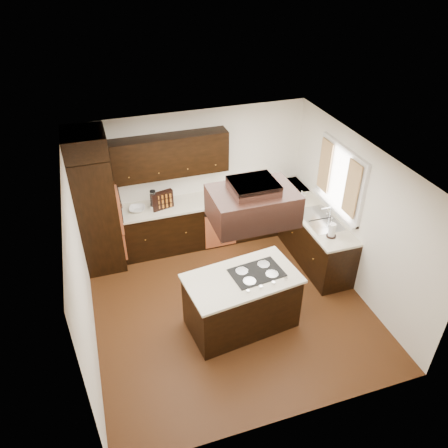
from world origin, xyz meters
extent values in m
cube|color=#5B3115|center=(0.00, 0.00, -0.01)|extent=(4.20, 4.20, 0.02)
cube|color=silver|center=(0.00, 0.00, 2.51)|extent=(4.20, 4.20, 0.02)
cube|color=white|center=(0.00, 2.11, 1.25)|extent=(4.20, 0.02, 2.50)
cube|color=white|center=(0.00, -2.11, 1.25)|extent=(4.20, 0.02, 2.50)
cube|color=white|center=(-2.11, 0.00, 1.25)|extent=(0.02, 4.20, 2.50)
cube|color=white|center=(2.11, 0.00, 1.25)|extent=(0.02, 4.20, 2.50)
cube|color=black|center=(-1.78, 1.71, 1.06)|extent=(0.65, 0.75, 2.12)
cube|color=#BE5D36|center=(-1.43, 1.71, 1.12)|extent=(0.05, 0.62, 0.78)
cube|color=black|center=(0.03, 1.80, 0.44)|extent=(2.93, 0.60, 0.88)
cube|color=black|center=(1.80, 0.90, 0.44)|extent=(0.60, 2.40, 0.88)
cube|color=beige|center=(0.03, 1.79, 0.90)|extent=(2.93, 0.63, 0.04)
cube|color=beige|center=(1.79, 0.90, 0.90)|extent=(0.63, 2.40, 0.04)
cube|color=black|center=(-0.43, 1.93, 1.81)|extent=(2.00, 0.34, 0.72)
cube|color=#BE5D36|center=(0.33, 1.50, 0.40)|extent=(0.60, 0.05, 0.72)
cube|color=white|center=(2.07, 0.55, 1.65)|extent=(0.06, 1.32, 1.12)
cube|color=white|center=(2.10, 0.55, 1.65)|extent=(0.00, 1.20, 1.00)
cube|color=beige|center=(2.01, 0.13, 1.70)|extent=(0.02, 0.34, 0.90)
cube|color=beige|center=(2.01, 0.97, 1.70)|extent=(0.02, 0.34, 0.90)
cube|color=silver|center=(1.80, 0.55, 0.92)|extent=(0.52, 0.84, 0.01)
cube|color=black|center=(0.03, -0.44, 0.44)|extent=(1.64, 1.03, 0.88)
cube|color=beige|center=(0.03, -0.44, 0.90)|extent=(1.70, 1.09, 0.04)
cube|color=black|center=(0.26, -0.42, 0.93)|extent=(0.79, 0.57, 0.01)
cube|color=black|center=(0.10, -0.55, 2.16)|extent=(1.05, 0.72, 0.42)
cube|color=black|center=(0.10, -0.55, 2.44)|extent=(0.55, 0.50, 0.13)
cylinder|color=silver|center=(-0.82, 1.73, 0.97)|extent=(0.15, 0.15, 0.10)
cone|color=silver|center=(-0.82, 1.73, 1.15)|extent=(0.13, 0.13, 0.26)
cube|color=black|center=(-0.67, 1.73, 1.08)|extent=(0.41, 0.20, 0.33)
imported|color=white|center=(-1.11, 1.79, 0.95)|extent=(0.33, 0.33, 0.07)
imported|color=white|center=(1.78, 1.24, 1.01)|extent=(0.09, 0.09, 0.18)
cylinder|color=white|center=(1.73, 0.05, 1.04)|extent=(0.13, 0.13, 0.24)
camera|label=1|loc=(-1.66, -4.83, 4.99)|focal=35.00mm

